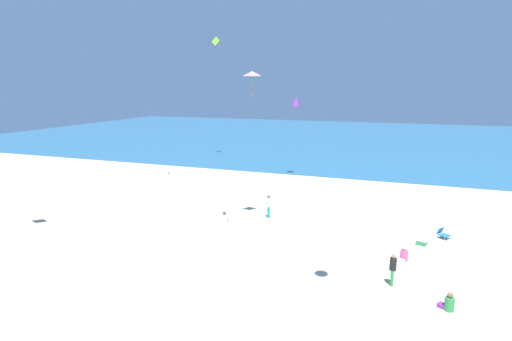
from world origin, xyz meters
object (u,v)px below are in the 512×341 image
Objects in this scene: person_1 at (393,267)px; kite_pink at (252,74)px; beach_chair_near_camera at (443,233)px; person_0 at (225,218)px; person_3 at (269,205)px; person_4 at (404,256)px; kite_purple at (296,101)px; kite_lime at (216,41)px; cooler_box at (422,242)px; person_2 at (448,303)px.

kite_pink is (-8.18, 5.20, 8.13)m from person_1.
beach_chair_near_camera is at bearing 7.26° from kite_pink.
person_0 is 2.96m from person_3.
beach_chair_near_camera is 0.51× the size of person_3.
person_4 is 19.32m from kite_purple.
person_4 is 0.41× the size of kite_lime.
person_1 is 0.77× the size of kite_lime.
kite_purple is (-0.65, 13.04, -1.98)m from kite_pink.
beach_chair_near_camera is at bearing -39.50° from kite_lime.
cooler_box is 6.44m from person_2.
person_3 is 25.10m from kite_lime.
kite_pink is 0.98× the size of kite_purple.
beach_chair_near_camera is at bearing -60.77° from person_2.
kite_purple is at bearing 169.26° from beach_chair_near_camera.
person_3 is 1.01× the size of kite_purple.
person_3 reaches higher than person_0.
person_2 is 14.88m from kite_pink.
person_1 is at bearing -64.18° from kite_purple.
cooler_box is at bearing 141.35° from person_3.
person_1 is at bearing 1.02° from person_2.
person_4 is at bearing -35.56° from person_2.
kite_lime reaches higher than person_3.
kite_purple reaches higher than person_2.
kite_pink is at bearing 0.81° from person_2.
kite_lime is at bearing 148.42° from kite_purple.
person_3 is 1.04× the size of kite_pink.
beach_chair_near_camera is 7.86m from person_2.
person_0 is 0.53× the size of person_1.
person_2 is at bearing 49.82° from person_4.
person_1 reaches higher than person_0.
kite_lime is at bearing -86.00° from person_3.
person_1 is (9.85, -4.79, 0.54)m from person_0.
kite_lime is (-21.09, 19.76, 12.96)m from cooler_box.
person_1 is 34.01m from kite_lime.
beach_chair_near_camera is 13.88m from kite_pink.
person_4 reaches higher than person_2.
kite_pink reaches higher than person_2.
person_3 is (-9.61, 7.87, 0.61)m from person_2.
beach_chair_near_camera is at bearing -90.46° from person_0.
kite_pink reaches higher than cooler_box.
person_4 reaches higher than cooler_box.
kite_purple is 0.82× the size of kite_lime.
person_0 is at bearing -94.37° from kite_purple.
cooler_box is 0.79× the size of person_4.
person_1 is (-1.43, -5.13, 0.68)m from cooler_box.
person_0 is 0.49× the size of person_3.
person_3 is at bearing -145.24° from beach_chair_near_camera.
person_3 is 9.00m from person_4.
person_1 is 2.77m from person_4.
person_1 is at bearing -76.47° from beach_chair_near_camera.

